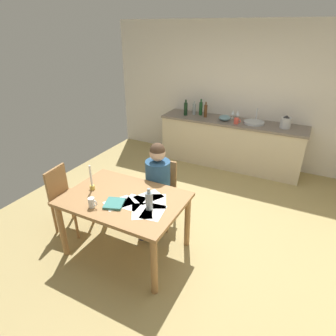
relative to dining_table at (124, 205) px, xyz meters
The scene contains 27 objects.
ground_plane 1.03m from the dining_table, 58.49° to the left, with size 5.20×5.20×0.04m, color tan.
wall_back 3.36m from the dining_table, 82.83° to the left, with size 5.20×0.12×2.60m, color silver.
kitchen_counter 2.95m from the dining_table, 81.95° to the left, with size 2.67×0.64×0.90m.
dining_table is the anchor object (origin of this frame).
chair_at_table 0.73m from the dining_table, 83.34° to the left, with size 0.45×0.45×0.88m.
person_seated 0.57m from the dining_table, 80.03° to the left, with size 0.37×0.62×1.19m.
chair_side_empty 0.95m from the dining_table, behind, with size 0.44×0.44×0.87m.
coffee_mug 0.39m from the dining_table, 122.33° to the right, with size 0.11×0.07×0.11m.
candlestick 0.48m from the dining_table, behind, with size 0.06×0.06×0.31m.
book_magazine 0.20m from the dining_table, 93.59° to the right, with size 0.20×0.22×0.03m, color #377A74.
paper_letter 0.36m from the dining_table, 22.05° to the right, with size 0.21×0.30×0.00m, color white.
paper_bill 0.18m from the dining_table, 14.05° to the right, with size 0.21×0.30×0.00m, color white.
paper_envelope 0.30m from the dining_table, 30.31° to the left, with size 0.21×0.30×0.00m, color white.
paper_receipt 0.45m from the dining_table, 11.59° to the right, with size 0.21×0.30×0.00m, color white.
paper_notice 0.15m from the dining_table, 83.50° to the right, with size 0.21×0.30×0.00m, color white.
paper_flyer 0.39m from the dining_table, 15.71° to the left, with size 0.21×0.30×0.00m, color white.
wine_bottle_on_table 0.43m from the dining_table, ahead, with size 0.08×0.08×0.25m.
sink_unit 3.04m from the dining_table, 74.55° to the left, with size 0.36×0.36×0.24m.
bottle_oil 2.91m from the dining_table, 100.12° to the left, with size 0.07×0.07×0.31m.
bottle_vinegar 3.02m from the dining_table, 97.31° to the left, with size 0.06×0.06×0.26m.
bottle_wine_red 3.04m from the dining_table, 94.83° to the left, with size 0.07×0.07×0.31m.
bottle_sauce 2.93m from the dining_table, 92.34° to the left, with size 0.06×0.06×0.29m.
mixing_bowl 2.89m from the dining_table, 84.40° to the left, with size 0.22×0.22×0.10m, color #668C99.
stovetop_kettle 3.22m from the dining_table, 65.43° to the left, with size 0.18×0.18×0.22m.
wine_glass_near_sink 3.12m from the dining_table, 81.38° to the left, with size 0.07×0.07×0.15m.
wine_glass_by_kettle 3.11m from the dining_table, 83.05° to the left, with size 0.07×0.07×0.15m.
teacup_on_counter 2.83m from the dining_table, 79.24° to the left, with size 0.13×0.09×0.10m.
Camera 1 is at (1.26, -2.86, 2.47)m, focal length 30.41 mm.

